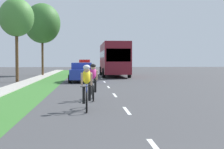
{
  "coord_description": "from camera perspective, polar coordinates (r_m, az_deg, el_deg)",
  "views": [
    {
      "loc": [
        -1.35,
        -2.76,
        1.75
      ],
      "look_at": [
        -0.12,
        14.06,
        1.02
      ],
      "focal_mm": 54.3,
      "sensor_mm": 36.0,
      "label": 1
    }
  ],
  "objects": [
    {
      "name": "cyclist_trailing",
      "position": [
        14.67,
        -3.21,
        -1.17
      ],
      "size": [
        0.42,
        1.72,
        1.58
      ],
      "color": "black",
      "rests_on": "ground_plane"
    },
    {
      "name": "bus_maroon",
      "position": [
        36.57,
        0.26,
        2.85
      ],
      "size": [
        2.78,
        11.6,
        3.48
      ],
      "color": "maroon",
      "rests_on": "ground_plane"
    },
    {
      "name": "lane_markings_center",
      "position": [
        26.85,
        -1.29,
        -1.24
      ],
      "size": [
        0.12,
        52.71,
        0.01
      ],
      "color": "white",
      "rests_on": "ground_plane"
    },
    {
      "name": "sedan_blue",
      "position": [
        26.96,
        -5.12,
        0.39
      ],
      "size": [
        1.98,
        4.3,
        1.52
      ],
      "color": "#23389E",
      "rests_on": "ground_plane"
    },
    {
      "name": "street_tree_far",
      "position": [
        38.96,
        -11.67,
        8.42
      ],
      "size": [
        4.04,
        4.04,
        8.05
      ],
      "color": "brown",
      "rests_on": "ground_plane"
    },
    {
      "name": "grass_verge",
      "position": [
        23.02,
        -11.64,
        -1.91
      ],
      "size": [
        2.11,
        70.0,
        0.01
      ],
      "primitive_type": "cube",
      "color": "#38722D",
      "rests_on": "ground_plane"
    },
    {
      "name": "sidewalk_concrete",
      "position": [
        23.3,
        -15.76,
        -1.9
      ],
      "size": [
        1.26,
        70.0,
        0.1
      ],
      "primitive_type": "cube",
      "color": "#B2ADA3",
      "rests_on": "ground_plane"
    },
    {
      "name": "ground_plane",
      "position": [
        22.87,
        -0.78,
        -1.9
      ],
      "size": [
        120.0,
        120.0,
        0.0
      ],
      "primitive_type": "plane",
      "color": "#424244"
    },
    {
      "name": "cyclist_lead",
      "position": [
        11.65,
        -4.29,
        -2.12
      ],
      "size": [
        0.42,
        1.72,
        1.58
      ],
      "color": "black",
      "rests_on": "ground_plane"
    },
    {
      "name": "suv_red",
      "position": [
        55.37,
        -4.63,
        1.65
      ],
      "size": [
        2.15,
        4.7,
        1.79
      ],
      "color": "red",
      "rests_on": "ground_plane"
    },
    {
      "name": "street_tree_near",
      "position": [
        27.92,
        -15.79,
        9.18
      ],
      "size": [
        2.73,
        2.73,
        6.58
      ],
      "color": "brown",
      "rests_on": "ground_plane"
    }
  ]
}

